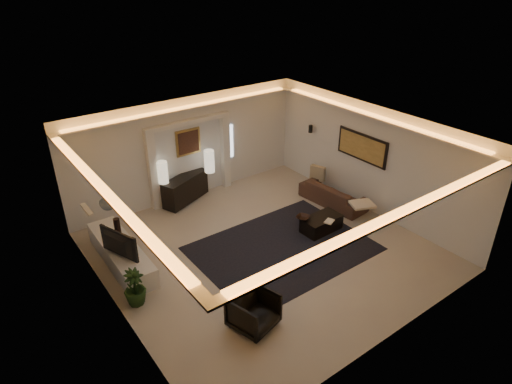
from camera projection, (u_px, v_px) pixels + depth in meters
floor at (264, 251)px, 10.51m from camera, size 7.00×7.00×0.00m
ceiling at (265, 135)px, 9.16m from camera, size 7.00×7.00×0.00m
wall_back at (188, 149)px, 12.33m from camera, size 7.00×0.00×7.00m
wall_front at (393, 277)px, 7.35m from camera, size 7.00×0.00×7.00m
wall_left at (111, 251)px, 8.00m from camera, size 0.00×7.00×7.00m
wall_right at (370, 159)px, 11.68m from camera, size 0.00×7.00×7.00m
cove_soffit at (265, 147)px, 9.29m from camera, size 7.00×7.00×0.04m
daylight_slit at (229, 142)px, 13.07m from camera, size 0.25×0.03×1.00m
area_rug at (283, 248)px, 10.58m from camera, size 4.00×3.00×0.01m
pilaster_left at (153, 172)px, 11.82m from camera, size 0.22×0.20×2.20m
pilaster_right at (225, 152)px, 13.03m from camera, size 0.22×0.20×2.20m
alcove_header at (188, 122)px, 11.89m from camera, size 2.52×0.20×0.12m
painting_frame at (188, 142)px, 12.21m from camera, size 0.74×0.04×0.74m
painting_canvas at (189, 142)px, 12.20m from camera, size 0.62×0.02×0.62m
art_panel_frame at (362, 147)px, 11.76m from camera, size 0.04×1.64×0.74m
art_panel_gold at (361, 147)px, 11.75m from camera, size 0.02×1.50×0.62m
wall_sconce at (311, 129)px, 13.07m from camera, size 0.12×0.12×0.22m
wall_niche at (87, 210)px, 8.93m from camera, size 0.10×0.55×0.04m
console at (185, 189)px, 12.48m from camera, size 1.54×0.99×0.74m
lamp_left at (163, 172)px, 11.83m from camera, size 0.32×0.32×0.61m
lamp_right at (209, 161)px, 12.45m from camera, size 0.34×0.34×0.64m
media_ledge at (121, 254)px, 10.00m from camera, size 0.71×2.66×0.50m
tv at (115, 247)px, 9.34m from camera, size 1.03×0.50×0.60m
figurine at (117, 227)px, 10.24m from camera, size 0.16×0.16×0.39m
ginger_jar at (107, 201)px, 8.85m from camera, size 0.38×0.38×0.35m
plant at (135, 288)px, 8.73m from camera, size 0.60×0.60×0.78m
sofa at (333, 194)px, 12.41m from camera, size 2.01×0.93×0.57m
throw_blanket at (362, 204)px, 11.37m from camera, size 0.71×0.66×0.06m
throw_pillow at (318, 173)px, 13.02m from camera, size 0.28×0.47×0.45m
coffee_table at (321, 223)px, 11.20m from camera, size 1.03×0.58×0.38m
bowl at (303, 217)px, 11.00m from camera, size 0.43×0.43×0.08m
magazine at (329, 221)px, 10.89m from camera, size 0.31×0.27×0.03m
armchair at (254, 311)px, 8.19m from camera, size 0.95×0.97×0.72m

